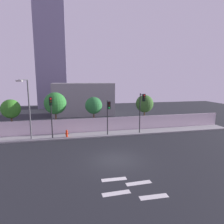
{
  "coord_description": "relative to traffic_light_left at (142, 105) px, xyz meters",
  "views": [
    {
      "loc": [
        -3.82,
        -15.8,
        7.01
      ],
      "look_at": [
        1.12,
        6.5,
        3.18
      ],
      "focal_mm": 31.39,
      "sensor_mm": 36.0,
      "label": 1
    }
  ],
  "objects": [
    {
      "name": "tower_on_skyline",
      "position": [
        -12.72,
        28.46,
        13.02
      ],
      "size": [
        6.97,
        5.0,
        33.73
      ],
      "primitive_type": "cube",
      "color": "gray",
      "rests_on": "ground"
    },
    {
      "name": "sidewalk",
      "position": [
        -5.07,
        1.17,
        -3.77
      ],
      "size": [
        36.0,
        2.4,
        0.15
      ],
      "primitive_type": "cube",
      "color": "#979797",
      "rests_on": "ground"
    },
    {
      "name": "perimeter_wall",
      "position": [
        -5.07,
        2.46,
        -2.79
      ],
      "size": [
        36.0,
        0.18,
        1.8
      ],
      "primitive_type": "cube",
      "color": "silver",
      "rests_on": "sidewalk"
    },
    {
      "name": "traffic_light_left",
      "position": [
        0.0,
        0.0,
        0.0
      ],
      "size": [
        0.36,
        1.25,
        5.11
      ],
      "color": "black",
      "rests_on": "sidewalk"
    },
    {
      "name": "street_lamp_curbside",
      "position": [
        -13.39,
        0.4,
        0.4
      ],
      "size": [
        0.79,
        2.35,
        6.86
      ],
      "color": "#4C4C51",
      "rests_on": "sidewalk"
    },
    {
      "name": "roadside_tree_midright",
      "position": [
        -5.63,
        3.39,
        -0.35
      ],
      "size": [
        2.31,
        2.31,
        4.66
      ],
      "color": "brown",
      "rests_on": "ground"
    },
    {
      "name": "traffic_light_right",
      "position": [
        -4.33,
        -0.21,
        -0.52
      ],
      "size": [
        0.35,
        1.55,
        4.32
      ],
      "color": "black",
      "rests_on": "sidewalk"
    },
    {
      "name": "crosswalk_marking",
      "position": [
        -5.17,
        -11.56,
        -3.84
      ],
      "size": [
        3.94,
        3.04,
        0.01
      ],
      "color": "silver",
      "rests_on": "ground"
    },
    {
      "name": "fire_hydrant",
      "position": [
        -9.28,
        0.57,
        -3.23
      ],
      "size": [
        0.44,
        0.26,
        0.86
      ],
      "color": "red",
      "rests_on": "sidewalk"
    },
    {
      "name": "low_building_distant",
      "position": [
        -6.11,
        16.46,
        -0.71
      ],
      "size": [
        11.71,
        6.0,
        6.27
      ],
      "primitive_type": "cube",
      "color": "gray",
      "rests_on": "ground"
    },
    {
      "name": "traffic_light_center",
      "position": [
        -10.89,
        -0.01,
        -0.13
      ],
      "size": [
        0.35,
        1.25,
        4.91
      ],
      "color": "black",
      "rests_on": "sidewalk"
    },
    {
      "name": "roadside_tree_rightmost",
      "position": [
        1.71,
        3.39,
        -0.31
      ],
      "size": [
        2.52,
        2.52,
        4.81
      ],
      "color": "brown",
      "rests_on": "ground"
    },
    {
      "name": "roadside_tree_leftmost",
      "position": [
        -16.0,
        3.39,
        -0.47
      ],
      "size": [
        2.36,
        2.36,
        4.56
      ],
      "color": "brown",
      "rests_on": "ground"
    },
    {
      "name": "roadside_tree_midleft",
      "position": [
        -10.64,
        3.39,
        0.08
      ],
      "size": [
        2.85,
        2.85,
        5.36
      ],
      "color": "brown",
      "rests_on": "ground"
    },
    {
      "name": "ground_plane",
      "position": [
        -5.07,
        -7.03,
        -3.84
      ],
      "size": [
        80.0,
        80.0,
        0.0
      ],
      "primitive_type": "plane",
      "color": "#232529"
    }
  ]
}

